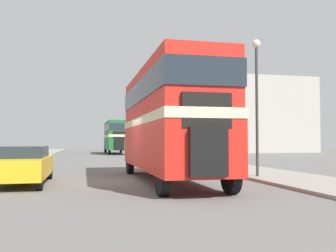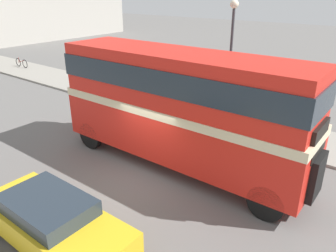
% 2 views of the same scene
% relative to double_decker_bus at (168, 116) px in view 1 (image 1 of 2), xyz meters
% --- Properties ---
extents(ground_plane, '(120.00, 120.00, 0.00)m').
position_rel_double_decker_bus_xyz_m(ground_plane, '(-1.66, 0.53, -2.62)').
color(ground_plane, slate).
extents(sidewalk_right, '(3.50, 120.00, 0.12)m').
position_rel_double_decker_bus_xyz_m(sidewalk_right, '(5.09, 0.53, -2.56)').
color(sidewalk_right, gray).
rests_on(sidewalk_right, ground_plane).
extents(double_decker_bus, '(2.43, 10.01, 4.40)m').
position_rel_double_decker_bus_xyz_m(double_decker_bus, '(0.00, 0.00, 0.00)').
color(double_decker_bus, red).
rests_on(double_decker_bus, ground_plane).
extents(bus_distant, '(2.42, 10.09, 4.06)m').
position_rel_double_decker_bus_xyz_m(bus_distant, '(0.69, 33.26, -0.19)').
color(bus_distant, '#1E602D').
rests_on(bus_distant, ground_plane).
extents(car_parked_near, '(1.83, 4.67, 1.41)m').
position_rel_double_decker_bus_xyz_m(car_parked_near, '(-5.52, 0.12, -1.88)').
color(car_parked_near, gold).
rests_on(car_parked_near, ground_plane).
extents(pedestrian_walking, '(0.33, 0.33, 1.63)m').
position_rel_double_decker_bus_xyz_m(pedestrian_walking, '(5.48, 11.47, -1.58)').
color(pedestrian_walking, '#282833').
rests_on(pedestrian_walking, sidewalk_right).
extents(bicycle_on_pavement, '(0.05, 1.76, 0.78)m').
position_rel_double_decker_bus_xyz_m(bicycle_on_pavement, '(5.35, 20.45, -2.14)').
color(bicycle_on_pavement, black).
rests_on(bicycle_on_pavement, sidewalk_right).
extents(street_lamp, '(0.36, 0.36, 5.86)m').
position_rel_double_decker_bus_xyz_m(street_lamp, '(3.91, 0.06, 1.33)').
color(street_lamp, '#38383D').
rests_on(street_lamp, sidewalk_right).
extents(shop_building_block, '(20.65, 9.92, 10.71)m').
position_rel_double_decker_bus_xyz_m(shop_building_block, '(18.94, 36.81, 2.73)').
color(shop_building_block, '#B2ADA3').
rests_on(shop_building_block, ground_plane).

